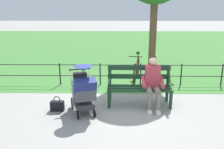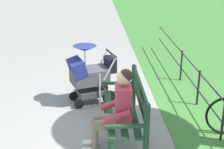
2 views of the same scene
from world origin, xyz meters
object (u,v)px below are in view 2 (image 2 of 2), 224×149
at_px(park_bench, 129,108).
at_px(stroller, 89,74).
at_px(person_on_bench, 116,108).
at_px(handbag, 95,83).

bearing_deg(park_bench, stroller, 24.30).
height_order(person_on_bench, handbag, person_on_bench).
height_order(park_bench, person_on_bench, person_on_bench).
relative_size(park_bench, handbag, 4.34).
bearing_deg(person_on_bench, park_bench, -36.15).
distance_m(stroller, handbag, 0.81).
distance_m(park_bench, stroller, 1.47).
xyz_separation_m(person_on_bench, handbag, (2.30, 0.27, -0.55)).
xyz_separation_m(park_bench, handbag, (1.99, 0.49, -0.40)).
relative_size(park_bench, stroller, 1.40).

